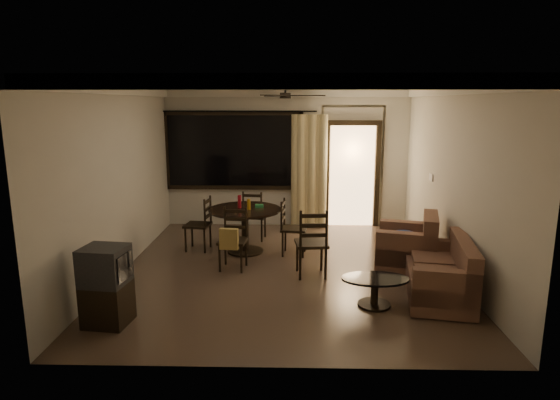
{
  "coord_description": "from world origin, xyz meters",
  "views": [
    {
      "loc": [
        0.09,
        -6.9,
        2.55
      ],
      "look_at": [
        -0.08,
        0.2,
        1.07
      ],
      "focal_mm": 30.0,
      "sensor_mm": 36.0,
      "label": 1
    }
  ],
  "objects_px": {
    "dining_chair_west": "(199,234)",
    "tv_cabinet": "(106,286)",
    "dining_chair_south": "(233,250)",
    "dining_chair_north": "(254,225)",
    "armchair": "(410,248)",
    "sofa": "(443,275)",
    "dining_table": "(245,218)",
    "dining_chair_east": "(293,238)",
    "coffee_table": "(375,287)",
    "side_chair": "(311,256)"
  },
  "relations": [
    {
      "from": "dining_chair_west",
      "to": "tv_cabinet",
      "type": "relative_size",
      "value": 1.01
    },
    {
      "from": "dining_chair_south",
      "to": "tv_cabinet",
      "type": "bearing_deg",
      "value": -116.11
    },
    {
      "from": "dining_chair_north",
      "to": "armchair",
      "type": "bearing_deg",
      "value": 154.46
    },
    {
      "from": "dining_chair_north",
      "to": "sofa",
      "type": "bearing_deg",
      "value": 142.72
    },
    {
      "from": "dining_table",
      "to": "dining_chair_east",
      "type": "height_order",
      "value": "dining_table"
    },
    {
      "from": "dining_chair_west",
      "to": "dining_chair_south",
      "type": "bearing_deg",
      "value": 44.3
    },
    {
      "from": "dining_chair_west",
      "to": "coffee_table",
      "type": "xyz_separation_m",
      "value": [
        2.69,
        -2.26,
        -0.03
      ]
    },
    {
      "from": "dining_table",
      "to": "side_chair",
      "type": "distance_m",
      "value": 1.59
    },
    {
      "from": "dining_chair_west",
      "to": "dining_chair_north",
      "type": "relative_size",
      "value": 1.0
    },
    {
      "from": "dining_table",
      "to": "coffee_table",
      "type": "xyz_separation_m",
      "value": [
        1.86,
        -2.16,
        -0.36
      ]
    },
    {
      "from": "dining_chair_north",
      "to": "armchair",
      "type": "height_order",
      "value": "dining_chair_north"
    },
    {
      "from": "dining_chair_west",
      "to": "tv_cabinet",
      "type": "height_order",
      "value": "dining_chair_west"
    },
    {
      "from": "dining_chair_east",
      "to": "armchair",
      "type": "distance_m",
      "value": 1.95
    },
    {
      "from": "sofa",
      "to": "dining_chair_west",
      "type": "bearing_deg",
      "value": 161.76
    },
    {
      "from": "dining_chair_west",
      "to": "dining_chair_south",
      "type": "distance_m",
      "value": 1.2
    },
    {
      "from": "dining_chair_south",
      "to": "dining_chair_north",
      "type": "height_order",
      "value": "same"
    },
    {
      "from": "dining_chair_east",
      "to": "tv_cabinet",
      "type": "distance_m",
      "value": 3.41
    },
    {
      "from": "sofa",
      "to": "armchair",
      "type": "height_order",
      "value": "armchair"
    },
    {
      "from": "dining_table",
      "to": "dining_chair_south",
      "type": "distance_m",
      "value": 0.91
    },
    {
      "from": "tv_cabinet",
      "to": "side_chair",
      "type": "relative_size",
      "value": 0.89
    },
    {
      "from": "armchair",
      "to": "sofa",
      "type": "bearing_deg",
      "value": -64.94
    },
    {
      "from": "dining_table",
      "to": "dining_chair_east",
      "type": "xyz_separation_m",
      "value": [
        0.83,
        -0.11,
        -0.33
      ]
    },
    {
      "from": "dining_chair_east",
      "to": "coffee_table",
      "type": "distance_m",
      "value": 2.3
    },
    {
      "from": "dining_table",
      "to": "dining_chair_west",
      "type": "bearing_deg",
      "value": 172.78
    },
    {
      "from": "dining_chair_north",
      "to": "side_chair",
      "type": "bearing_deg",
      "value": 125.13
    },
    {
      "from": "dining_chair_north",
      "to": "tv_cabinet",
      "type": "relative_size",
      "value": 1.01
    },
    {
      "from": "tv_cabinet",
      "to": "side_chair",
      "type": "height_order",
      "value": "side_chair"
    },
    {
      "from": "dining_table",
      "to": "dining_chair_north",
      "type": "distance_m",
      "value": 0.85
    },
    {
      "from": "tv_cabinet",
      "to": "coffee_table",
      "type": "distance_m",
      "value": 3.27
    },
    {
      "from": "dining_chair_east",
      "to": "side_chair",
      "type": "relative_size",
      "value": 0.91
    },
    {
      "from": "dining_chair_east",
      "to": "side_chair",
      "type": "bearing_deg",
      "value": -157.77
    },
    {
      "from": "dining_chair_east",
      "to": "dining_chair_south",
      "type": "distance_m",
      "value": 1.2
    },
    {
      "from": "side_chair",
      "to": "armchair",
      "type": "bearing_deg",
      "value": -176.16
    },
    {
      "from": "dining_chair_west",
      "to": "sofa",
      "type": "xyz_separation_m",
      "value": [
        3.64,
        -1.99,
        0.03
      ]
    },
    {
      "from": "dining_chair_north",
      "to": "sofa",
      "type": "distance_m",
      "value": 3.8
    },
    {
      "from": "dining_chair_west",
      "to": "side_chair",
      "type": "xyz_separation_m",
      "value": [
        1.93,
        -1.21,
        0.03
      ]
    },
    {
      "from": "dining_chair_north",
      "to": "sofa",
      "type": "xyz_separation_m",
      "value": [
        2.71,
        -2.67,
        0.03
      ]
    },
    {
      "from": "tv_cabinet",
      "to": "side_chair",
      "type": "bearing_deg",
      "value": 40.53
    },
    {
      "from": "dining_chair_north",
      "to": "sofa",
      "type": "relative_size",
      "value": 0.6
    },
    {
      "from": "dining_chair_east",
      "to": "dining_chair_west",
      "type": "bearing_deg",
      "value": 90.0
    },
    {
      "from": "dining_chair_south",
      "to": "side_chair",
      "type": "xyz_separation_m",
      "value": [
        1.21,
        -0.26,
        0.01
      ]
    },
    {
      "from": "dining_table",
      "to": "armchair",
      "type": "distance_m",
      "value": 2.77
    },
    {
      "from": "dining_chair_west",
      "to": "dining_chair_south",
      "type": "xyz_separation_m",
      "value": [
        0.72,
        -0.96,
        0.02
      ]
    },
    {
      "from": "dining_chair_east",
      "to": "sofa",
      "type": "height_order",
      "value": "dining_chair_east"
    },
    {
      "from": "tv_cabinet",
      "to": "coffee_table",
      "type": "bearing_deg",
      "value": 17.08
    },
    {
      "from": "dining_chair_west",
      "to": "side_chair",
      "type": "distance_m",
      "value": 2.28
    },
    {
      "from": "tv_cabinet",
      "to": "sofa",
      "type": "relative_size",
      "value": 0.59
    },
    {
      "from": "dining_table",
      "to": "dining_chair_west",
      "type": "xyz_separation_m",
      "value": [
        -0.83,
        0.11,
        -0.33
      ]
    },
    {
      "from": "sofa",
      "to": "dining_chair_south",
      "type": "bearing_deg",
      "value": 170.92
    },
    {
      "from": "dining_chair_east",
      "to": "armchair",
      "type": "relative_size",
      "value": 0.89
    }
  ]
}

